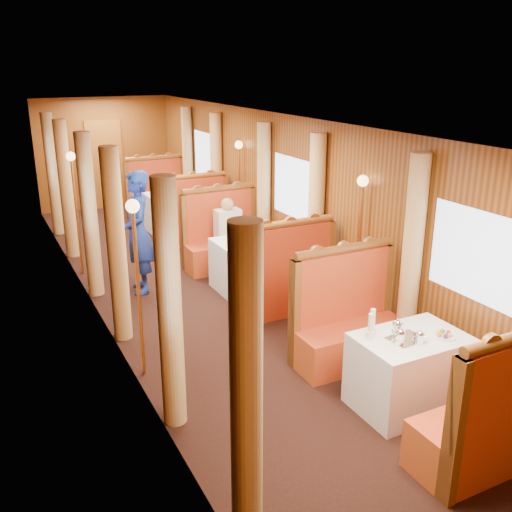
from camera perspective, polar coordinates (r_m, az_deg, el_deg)
floor at (r=8.36m, az=-5.21°, el=-3.96°), size 3.00×12.00×0.01m
ceiling at (r=7.75m, az=-5.77°, el=13.35°), size 3.00×12.00×0.01m
wall_far at (r=13.63m, az=-14.92°, el=9.87°), size 3.00×0.01×2.50m
wall_left at (r=7.57m, az=-16.11°, el=2.93°), size 0.01×12.00×2.50m
wall_right at (r=8.60m, az=3.90°, el=5.49°), size 0.01×12.00×2.50m
doorway_far at (r=13.64m, az=-14.81°, el=8.82°), size 0.80×0.04×2.00m
table_near at (r=5.85m, az=15.01°, el=-11.08°), size 1.05×0.72×0.75m
banquette_near_fwd at (r=5.24m, az=22.58°, el=-15.16°), size 1.30×0.55×1.34m
banquette_near_aft at (r=6.52m, az=9.17°, el=-6.92°), size 1.30×0.55×1.34m
table_mid at (r=8.51m, az=-0.59°, el=-0.77°), size 1.05×0.72×0.75m
banquette_mid_fwd at (r=7.65m, az=2.77°, el=-2.70°), size 1.30×0.55×1.34m
banquette_mid_aft at (r=9.36m, az=-3.33°, el=1.37°), size 1.30×0.55×1.34m
table_far at (r=11.62m, az=-8.25°, el=4.42°), size 1.05×0.72×0.75m
banquette_far_fwd at (r=10.68m, az=-6.50°, el=3.49°), size 1.30×0.55×1.34m
banquette_far_aft at (r=12.55m, az=-9.77°, el=5.65°), size 1.30×0.55×1.34m
tea_tray at (r=5.60m, az=14.80°, el=-8.04°), size 0.37×0.29×0.01m
teapot_left at (r=5.46m, az=14.21°, el=-8.03°), size 0.16×0.12×0.13m
teapot_right at (r=5.53m, az=16.04°, el=-8.00°), size 0.16×0.14×0.11m
teapot_back at (r=5.62m, az=13.93°, el=-7.18°), size 0.19×0.16×0.13m
fruit_plate at (r=5.75m, az=18.27°, el=-7.52°), size 0.23×0.23×0.05m
cup_inboard at (r=5.49m, az=11.35°, el=-7.20°), size 0.08×0.08×0.26m
cup_outboard at (r=5.58m, az=11.55°, el=-6.73°), size 0.08×0.08×0.26m
rose_vase_mid at (r=8.33m, az=-0.54°, el=2.80°), size 0.06×0.06×0.36m
rose_vase_far at (r=11.48m, az=-8.25°, el=7.09°), size 0.06×0.06×0.36m
window_left_near at (r=4.30m, az=-6.83°, el=-5.77°), size 0.01×1.20×0.90m
curtain_left_near_a at (r=3.83m, az=-0.99°, el=-13.62°), size 0.22×0.22×2.35m
curtain_left_near_b at (r=5.12m, az=-8.64°, el=-5.06°), size 0.22×0.22×2.35m
window_right_near at (r=5.91m, az=21.25°, el=-0.00°), size 0.01×1.20×0.90m
curtain_right_near_b at (r=6.44m, az=15.29°, el=-0.45°), size 0.22×0.22×2.35m
window_left_mid at (r=7.52m, az=-16.13°, el=4.41°), size 0.01×1.20×0.90m
curtain_left_mid_a at (r=6.88m, az=-13.79°, el=0.90°), size 0.22×0.22×2.35m
curtain_left_mid_b at (r=8.35m, az=-16.32°, el=3.83°), size 0.22×0.22×2.35m
window_right_mid at (r=8.55m, az=3.84°, el=6.79°), size 0.01×1.20×0.90m
curtain_right_mid_a at (r=7.91m, az=6.00°, el=3.69°), size 0.22×0.22×2.35m
curtain_right_mid_b at (r=9.22m, az=0.77°, el=5.97°), size 0.22×0.22×2.35m
window_left_far at (r=10.92m, az=-19.80°, el=8.37°), size 0.01×1.20×0.90m
curtain_left_far_a at (r=10.22m, az=-18.44°, el=6.28°), size 0.22×0.22×2.35m
curtain_left_far_b at (r=11.74m, az=-19.67°, el=7.68°), size 0.22×0.22×2.35m
window_right_far at (r=11.65m, az=-5.03°, el=9.99°), size 0.01×1.20×0.90m
curtain_right_far_a at (r=10.94m, az=-3.96°, el=7.98°), size 0.22×0.22×2.35m
curtain_right_far_b at (r=12.38m, az=-6.82°, el=9.16°), size 0.22×0.22×2.35m
sconce_left_fore at (r=5.91m, az=-11.92°, el=0.23°), size 0.14×0.14×1.95m
sconce_right_fore at (r=7.11m, az=10.40°, el=3.47°), size 0.14×0.14×1.95m
sconce_left_aft at (r=9.24m, az=-17.73°, el=6.43°), size 0.14×0.14×1.95m
sconce_right_aft at (r=10.04m, az=-1.70°, el=8.25°), size 0.14×0.14×1.95m
steward at (r=8.38m, az=-11.70°, el=2.29°), size 0.51×0.70×1.80m
passenger at (r=9.06m, az=-2.76°, el=2.88°), size 0.40×0.44×0.76m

